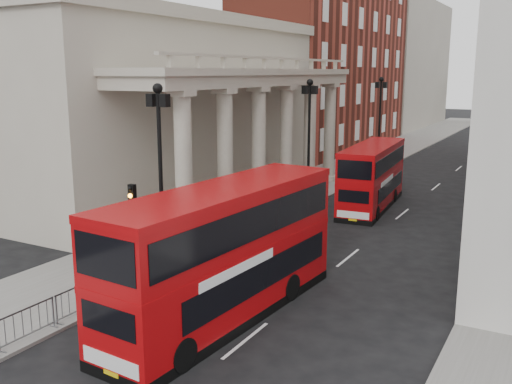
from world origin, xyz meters
The scene contains 16 objects.
ground centered at (0.00, 0.00, 0.00)m, with size 260.00×260.00×0.00m, color black.
sidewalk_west centered at (-3.00, 30.00, 0.06)m, with size 6.00×140.00×0.12m, color slate.
kerb centered at (-0.05, 30.00, 0.07)m, with size 0.20×140.00×0.14m, color slate.
portico_building centered at (-10.50, 18.00, 6.00)m, with size 9.00×28.00×12.00m, color #A69C8B.
brick_building centered at (-10.50, 48.00, 11.00)m, with size 9.00×32.00×22.00m, color maroon.
west_building_far centered at (-10.50, 80.00, 10.00)m, with size 9.00×30.00×20.00m, color #A69C8B.
lamp_post_south centered at (-0.60, 4.00, 4.91)m, with size 1.05×0.44×8.32m.
lamp_post_mid centered at (-0.60, 20.00, 4.91)m, with size 1.05×0.44×8.32m.
lamp_post_north centered at (-0.60, 36.00, 4.91)m, with size 1.05×0.44×8.32m.
traffic_light centered at (-0.50, 1.98, 3.11)m, with size 0.28×0.33×4.30m.
crowd_barriers centered at (-0.35, 2.23, 0.67)m, with size 0.50×18.75×1.10m.
bus_near centered at (4.38, 1.33, 2.56)m, with size 3.52×11.52×4.90m.
bus_far centered at (3.68, 20.79, 2.20)m, with size 3.19×9.91×4.21m.
pedestrian_a centered at (-3.53, 16.80, 0.96)m, with size 0.61×0.40×1.68m, color black.
pedestrian_b centered at (-5.40, 18.67, 0.93)m, with size 0.79×0.61×1.62m, color black.
pedestrian_c centered at (-2.90, 21.56, 1.01)m, with size 0.87×0.57×1.79m, color black.
Camera 1 is at (14.96, -15.43, 8.92)m, focal length 40.00 mm.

